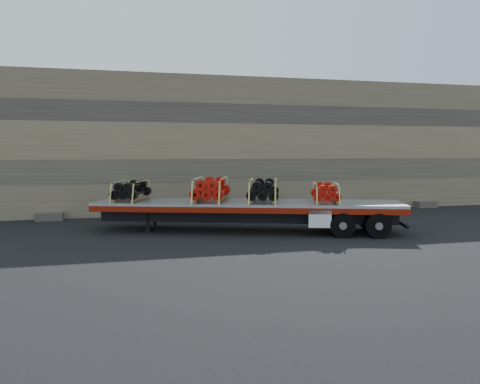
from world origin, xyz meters
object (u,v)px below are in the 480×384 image
object	(u,v)px
bundle_midfront	(211,190)
bundle_midrear	(264,191)
bundle_rear	(325,193)
bundle_front	(131,191)
trailer	(247,216)

from	to	relation	value
bundle_midfront	bundle_midrear	distance (m)	2.09
bundle_rear	bundle_midfront	bearing A→B (deg)	180.00
bundle_front	bundle_rear	xyz separation A→B (m)	(7.35, -2.56, -0.02)
trailer	bundle_midrear	world-z (taller)	bundle_midrear
trailer	bundle_rear	xyz separation A→B (m)	(2.90, -1.01, 0.96)
bundle_front	bundle_midfront	bearing A→B (deg)	0.00
bundle_midrear	trailer	bearing A→B (deg)	-180.00
bundle_midfront	bundle_rear	bearing A→B (deg)	0.00
trailer	bundle_midrear	bearing A→B (deg)	0.00
bundle_midfront	bundle_rear	size ratio (longest dim) A/B	1.25
bundle_front	bundle_midrear	world-z (taller)	bundle_midrear
bundle_midfront	bundle_midrear	world-z (taller)	bundle_midfront
bundle_front	bundle_midfront	world-z (taller)	bundle_midfront
bundle_front	bundle_midrear	bearing A→B (deg)	0.00
bundle_midfront	trailer	bearing A→B (deg)	0.00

